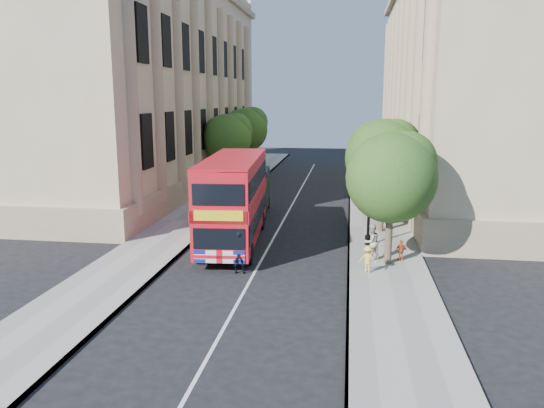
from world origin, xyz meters
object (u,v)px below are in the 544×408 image
at_px(box_van, 252,193).
at_px(woman_pedestrian, 371,242).
at_px(police_constable, 239,252).
at_px(lamp_post, 369,199).
at_px(double_decker_bus, 234,198).

height_order(box_van, woman_pedestrian, box_van).
bearing_deg(woman_pedestrian, police_constable, -13.10).
bearing_deg(police_constable, woman_pedestrian, -162.74).
bearing_deg(box_van, lamp_post, -48.14).
height_order(double_decker_bus, police_constable, double_decker_bus).
bearing_deg(double_decker_bus, lamp_post, -1.17).
xyz_separation_m(double_decker_bus, police_constable, (1.22, -4.59, -1.50)).
distance_m(double_decker_bus, box_van, 7.47).
relative_size(double_decker_bus, woman_pedestrian, 5.81).
distance_m(lamp_post, box_van, 10.16).
relative_size(box_van, woman_pedestrian, 3.06).
bearing_deg(police_constable, box_van, -88.25).
xyz_separation_m(box_van, police_constable, (1.67, -11.98, -0.45)).
height_order(lamp_post, woman_pedestrian, lamp_post).
xyz_separation_m(lamp_post, police_constable, (-5.64, -5.00, -1.55)).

